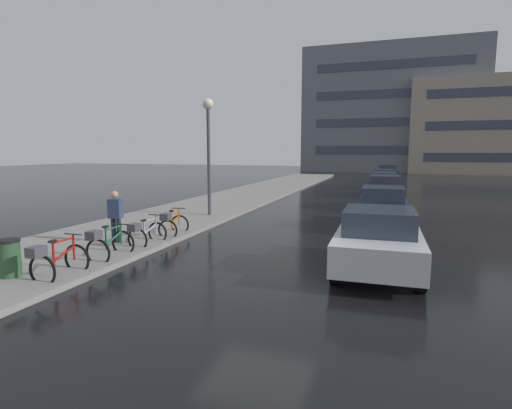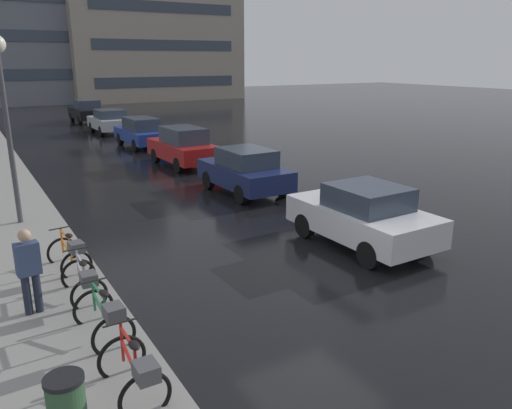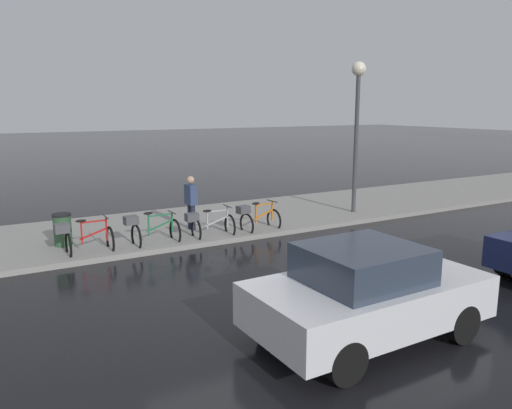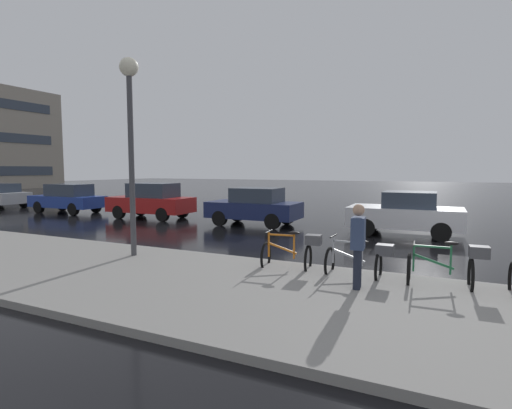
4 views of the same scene
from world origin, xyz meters
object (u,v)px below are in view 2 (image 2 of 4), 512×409
Objects in this scene: bicycle_farthest at (71,255)px; car_red at (183,146)px; car_navy at (245,171)px; car_blue at (141,132)px; car_white at (363,215)px; car_silver at (110,121)px; car_black at (87,111)px; bicycle_nearest at (136,373)px; bicycle_third at (85,282)px; bicycle_second at (105,318)px; streetlamp at (3,92)px; pedestrian at (29,270)px.

car_red is (6.68, 9.75, 0.36)m from bicycle_farthest.
car_navy reaches higher than car_blue.
car_blue is at bearing 90.24° from car_white.
car_silver is (-0.09, 11.80, -0.08)m from car_red.
car_black is (0.04, 12.76, 0.02)m from car_blue.
car_black reaches higher than car_blue.
bicycle_nearest is 0.98× the size of bicycle_third.
bicycle_farthest reaches higher than bicycle_third.
car_silver is at bearing 90.38° from car_navy.
bicycle_second is 0.34× the size of car_red.
car_red is at bearing 62.41° from bicycle_second.
bicycle_farthest is 0.32× the size of car_blue.
car_red is (-0.04, 11.55, 0.06)m from car_white.
streetlamp reaches higher than car_navy.
car_white reaches higher than bicycle_second.
bicycle_second is at bearing 88.77° from bicycle_nearest.
car_blue is 2.44× the size of pedestrian.
bicycle_third is 1.00× the size of bicycle_farthest.
bicycle_farthest is at bearing 88.70° from bicycle_nearest.
bicycle_farthest is (0.04, 1.53, 0.02)m from bicycle_third.
bicycle_second is 3.18m from bicycle_farthest.
streetlamp is at bearing 92.94° from bicycle_nearest.
bicycle_third is 0.35× the size of car_navy.
pedestrian reaches higher than bicycle_third.
bicycle_nearest is at bearing -91.23° from bicycle_second.
bicycle_nearest is 0.78× the size of pedestrian.
car_blue reaches higher than bicycle_farthest.
car_white is at bearing -39.38° from streetlamp.
car_silver reaches higher than bicycle_second.
car_red is (6.73, 11.28, 0.38)m from bicycle_third.
bicycle_third is 0.32× the size of car_black.
car_blue is (6.66, 15.50, 0.31)m from bicycle_farthest.
bicycle_second is at bearing -91.02° from bicycle_third.
bicycle_second reaches higher than bicycle_third.
car_black is (0.10, 6.72, 0.05)m from car_silver.
car_white is at bearing 24.25° from bicycle_nearest.
car_red is at bearing -89.72° from car_blue.
car_navy is 24.05m from car_black.
car_navy is (6.71, 4.22, 0.31)m from bicycle_farthest.
car_black is at bearing 90.04° from car_navy.
pedestrian reaches higher than car_blue.
car_silver is 24.40m from pedestrian.
car_black is at bearing 90.07° from car_white.
bicycle_second is 14.59m from car_red.
car_silver is at bearing 72.98° from bicycle_farthest.
bicycle_farthest is 1.98m from pedestrian.
car_red is at bearing 90.26° from car_navy.
car_white is at bearing -89.67° from car_silver.
car_navy is (6.82, 9.10, 0.30)m from bicycle_nearest.
bicycle_second reaches higher than bicycle_nearest.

